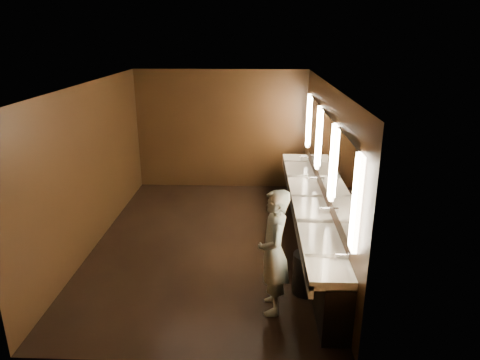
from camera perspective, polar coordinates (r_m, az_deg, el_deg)
name	(u,v)px	position (r m, az deg, el deg)	size (l,w,h in m)	color
floor	(209,242)	(7.84, -4.14, -8.19)	(6.00, 6.00, 0.00)	black
ceiling	(205,84)	(7.01, -4.69, 12.61)	(4.00, 6.00, 0.02)	#2D2D2B
wall_back	(221,130)	(10.19, -2.52, 6.69)	(4.00, 0.02, 2.80)	black
wall_front	(175,254)	(4.56, -8.64, -9.74)	(4.00, 0.02, 2.80)	black
wall_left	(91,166)	(7.79, -19.19, 1.71)	(0.02, 6.00, 2.80)	black
wall_right	(325,169)	(7.35, 11.29, 1.42)	(0.02, 6.00, 2.80)	black
sink_counter	(310,218)	(7.64, 9.32, -5.03)	(0.55, 5.40, 1.01)	black
mirror_band	(325,149)	(7.25, 11.31, 4.06)	(0.06, 5.03, 1.15)	#FCE1B7
person	(274,252)	(5.68, 4.52, -9.59)	(0.63, 0.41, 1.73)	#7BAEB8
trash_bin	(306,273)	(6.35, 8.85, -12.18)	(0.40, 0.40, 0.62)	black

